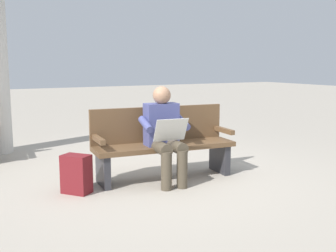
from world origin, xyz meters
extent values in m
plane|color=#A89E8E|center=(0.00, 0.00, 0.00)|extent=(40.00, 40.00, 0.00)
cube|color=brown|center=(0.00, 0.00, 0.42)|extent=(1.84, 0.66, 0.06)
cube|color=brown|center=(-0.02, -0.21, 0.68)|extent=(1.80, 0.23, 0.45)
cube|color=brown|center=(-0.85, 0.09, 0.57)|extent=(0.11, 0.48, 0.06)
cube|color=brown|center=(0.85, -0.09, 0.57)|extent=(0.11, 0.48, 0.06)
cube|color=#2D2D33|center=(-0.80, 0.08, 0.20)|extent=(0.12, 0.44, 0.39)
cube|color=#2D2D33|center=(0.80, -0.08, 0.20)|extent=(0.12, 0.44, 0.39)
cube|color=#474C84|center=(0.07, 0.04, 0.71)|extent=(0.42, 0.26, 0.52)
sphere|color=#A87A5B|center=(0.07, 0.06, 1.07)|extent=(0.22, 0.22, 0.22)
cylinder|color=#4C4233|center=(-0.01, 0.26, 0.47)|extent=(0.19, 0.43, 0.15)
cylinder|color=#4C4233|center=(0.19, 0.24, 0.47)|extent=(0.19, 0.43, 0.15)
cylinder|color=#4C4233|center=(0.01, 0.45, 0.23)|extent=(0.13, 0.13, 0.45)
cylinder|color=#4C4233|center=(0.21, 0.43, 0.23)|extent=(0.13, 0.13, 0.45)
cylinder|color=#474C84|center=(-0.16, 0.17, 0.74)|extent=(0.12, 0.32, 0.18)
cylinder|color=#474C84|center=(0.32, 0.12, 0.74)|extent=(0.12, 0.32, 0.18)
cube|color=silver|center=(0.10, 0.34, 0.68)|extent=(0.41, 0.17, 0.27)
cube|color=maroon|center=(1.15, 0.03, 0.22)|extent=(0.35, 0.37, 0.44)
cube|color=maroon|center=(1.06, -0.04, 0.15)|extent=(0.17, 0.20, 0.20)
camera|label=1|loc=(2.43, 4.46, 1.46)|focal=43.92mm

